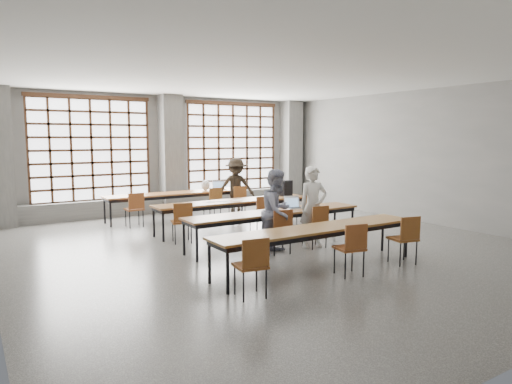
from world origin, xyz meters
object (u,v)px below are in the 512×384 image
Objects in this scene: chair_front_right at (317,222)px; laptop_back at (219,187)px; desk_row_d at (318,231)px; chair_back_right at (238,198)px; chair_front_left at (280,227)px; student_female at (277,211)px; desk_row_b at (234,203)px; laptop_front at (294,205)px; phone at (285,211)px; chair_near_right at (406,235)px; student_back at (236,187)px; desk_row_c at (275,214)px; chair_mid_left at (182,218)px; desk_row_a at (177,195)px; green_box at (271,209)px; backpack at (286,188)px; chair_mid_right at (308,206)px; chair_back_mid at (214,200)px; student_male at (313,207)px; chair_back_left at (135,206)px; chair_mid_centre at (262,210)px; mouse at (311,207)px; chair_near_left at (252,261)px; plastic_bag at (206,185)px; red_pouch at (250,262)px; chair_near_mid at (352,244)px.

laptop_back is (0.33, 4.86, 0.25)m from chair_front_right.
desk_row_d is 4.55× the size of chair_back_right.
student_female is at bearing 84.15° from chair_front_left.
laptop_front reaches higher than desk_row_b.
chair_front_left is 0.75m from phone.
desk_row_b is 2.44× the size of student_female.
student_back is at bearing 89.64° from chair_near_right.
desk_row_c is 4.55× the size of chair_mid_left.
desk_row_a is 4.07m from green_box.
chair_mid_left is (-1.54, 1.24, -0.13)m from desk_row_c.
backpack is at bearing 51.97° from chair_front_left.
phone is (-0.98, -3.60, 0.20)m from chair_back_right.
desk_row_d is 1.90m from green_box.
chair_mid_right is 2.50m from student_back.
laptop_back is (0.37, 4.12, 0.00)m from laptop_front.
chair_mid_left is 2.03× the size of laptop_back.
chair_back_mid is 4.02m from student_male.
chair_back_mid is 4.18m from chair_front_left.
student_back is at bearing 58.41° from desk_row_b.
chair_mid_centre is (2.32, -2.26, 0.00)m from chair_back_left.
chair_back_mid reaches higher than desk_row_c.
chair_back_left is 1.00× the size of chair_front_right.
laptop_back is at bearing 77.64° from desk_row_c.
chair_mid_centre reaches higher than desk_row_b.
chair_near_right is at bearing -90.33° from chair_back_right.
green_box reaches higher than mouse.
chair_near_left is 3.08× the size of plastic_bag.
chair_back_right is 6.74m from chair_near_left.
mouse is (1.25, 0.48, -0.07)m from student_female.
student_back is 6.79m from red_pouch.
desk_row_b is 10.00× the size of backpack.
student_female is (-0.90, 0.00, -0.01)m from student_male.
chair_back_right is 4.38m from chair_front_left.
chair_mid_centre is 3.04m from laptop_back.
chair_near_left is at bearing -124.82° from chair_mid_centre.
desk_row_d is at bearing -99.39° from green_box.
chair_back_right is 2.36m from chair_mid_right.
chair_front_left is 8.98× the size of mouse.
chair_back_left and chair_front_left have the same top height.
desk_row_c is 4.55× the size of chair_near_mid.
laptop_front reaches higher than chair_mid_right.
mouse is (1.31, 1.77, 0.08)m from desk_row_d.
chair_front_left is at bearing -89.92° from student_back.
plastic_bag is at bearing 80.65° from desk_row_b.
laptop_back is 4.27m from green_box.
red_pouch is at bearing -131.32° from desk_row_c.
chair_front_left reaches higher than phone.
mouse reaches higher than desk_row_b.
phone is at bearing -151.17° from laptop_front.
chair_mid_centre is 2.17× the size of laptop_front.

